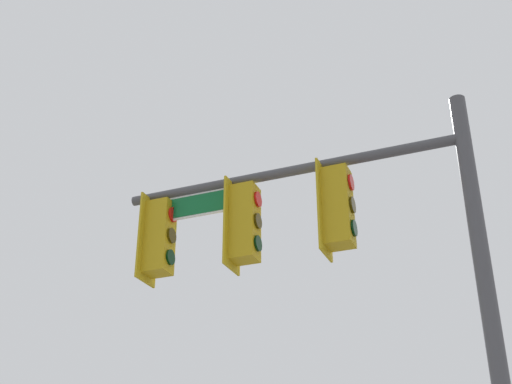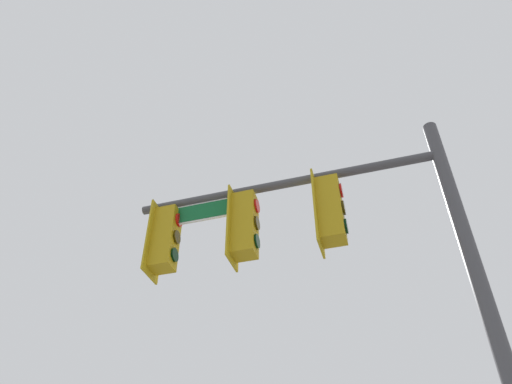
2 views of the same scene
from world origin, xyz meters
name	(u,v)px [view 2 (image 2 of 2)]	position (x,y,z in m)	size (l,w,h in m)	color
signal_pole_near	(315,253)	(-5.07, -8.64, 5.17)	(4.91, 0.62, 7.14)	#47474C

